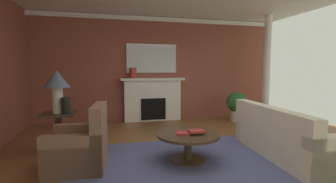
# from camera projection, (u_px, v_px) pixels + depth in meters

# --- Properties ---
(ground_plane) EXTENTS (8.81, 8.81, 0.00)m
(ground_plane) POSITION_uv_depth(u_px,v_px,m) (193.00, 154.00, 4.12)
(ground_plane) COLOR brown
(wall_fireplace) EXTENTS (7.38, 0.12, 2.96)m
(wall_fireplace) POSITION_uv_depth(u_px,v_px,m) (157.00, 69.00, 6.98)
(wall_fireplace) COLOR brown
(wall_fireplace) RESTS_ON ground_plane
(crown_moulding) EXTENTS (7.38, 0.08, 0.12)m
(crown_moulding) POSITION_uv_depth(u_px,v_px,m) (158.00, 19.00, 6.77)
(crown_moulding) COLOR white
(area_rug) EXTENTS (3.68, 2.27, 0.01)m
(area_rug) POSITION_uv_depth(u_px,v_px,m) (188.00, 160.00, 3.84)
(area_rug) COLOR #4C517A
(area_rug) RESTS_ON ground_plane
(fireplace) EXTENTS (1.80, 0.35, 1.22)m
(fireplace) POSITION_uv_depth(u_px,v_px,m) (153.00, 101.00, 6.82)
(fireplace) COLOR white
(fireplace) RESTS_ON ground_plane
(mantel_mirror) EXTENTS (1.43, 0.04, 0.81)m
(mantel_mirror) POSITION_uv_depth(u_px,v_px,m) (152.00, 58.00, 6.82)
(mantel_mirror) COLOR silver
(sofa) EXTENTS (1.06, 2.16, 0.85)m
(sofa) POSITION_uv_depth(u_px,v_px,m) (286.00, 139.00, 4.02)
(sofa) COLOR beige
(sofa) RESTS_ON ground_plane
(armchair_near_window) EXTENTS (0.86, 0.86, 0.95)m
(armchair_near_window) POSITION_uv_depth(u_px,v_px,m) (80.00, 148.00, 3.52)
(armchair_near_window) COLOR brown
(armchair_near_window) RESTS_ON ground_plane
(coffee_table) EXTENTS (1.00, 1.00, 0.45)m
(coffee_table) POSITION_uv_depth(u_px,v_px,m) (188.00, 140.00, 3.81)
(coffee_table) COLOR #3D2D1E
(coffee_table) RESTS_ON ground_plane
(side_table) EXTENTS (0.56, 0.56, 0.70)m
(side_table) POSITION_uv_depth(u_px,v_px,m) (59.00, 130.00, 4.23)
(side_table) COLOR #3D2D1E
(side_table) RESTS_ON ground_plane
(table_lamp) EXTENTS (0.44, 0.44, 0.75)m
(table_lamp) POSITION_uv_depth(u_px,v_px,m) (57.00, 83.00, 4.15)
(table_lamp) COLOR beige
(table_lamp) RESTS_ON side_table
(vase_mantel_left) EXTENTS (0.20, 0.20, 0.29)m
(vase_mantel_left) POSITION_uv_depth(u_px,v_px,m) (133.00, 73.00, 6.57)
(vase_mantel_left) COLOR #9E3328
(vase_mantel_left) RESTS_ON fireplace
(vase_on_side_table) EXTENTS (0.15, 0.15, 0.28)m
(vase_on_side_table) POSITION_uv_depth(u_px,v_px,m) (66.00, 106.00, 4.11)
(vase_on_side_table) COLOR black
(vase_on_side_table) RESTS_ON side_table
(book_red_cover) EXTENTS (0.24, 0.24, 0.03)m
(book_red_cover) POSITION_uv_depth(u_px,v_px,m) (183.00, 133.00, 3.75)
(book_red_cover) COLOR maroon
(book_red_cover) RESTS_ON coffee_table
(book_art_folio) EXTENTS (0.26, 0.17, 0.03)m
(book_art_folio) POSITION_uv_depth(u_px,v_px,m) (197.00, 131.00, 3.73)
(book_art_folio) COLOR maroon
(book_art_folio) RESTS_ON coffee_table
(potted_plant) EXTENTS (0.56, 0.56, 0.83)m
(potted_plant) POSITION_uv_depth(u_px,v_px,m) (236.00, 104.00, 6.70)
(potted_plant) COLOR #BCB29E
(potted_plant) RESTS_ON ground_plane
(column_white) EXTENTS (0.20, 0.20, 2.96)m
(column_white) POSITION_uv_depth(u_px,v_px,m) (267.00, 69.00, 6.73)
(column_white) COLOR white
(column_white) RESTS_ON ground_plane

